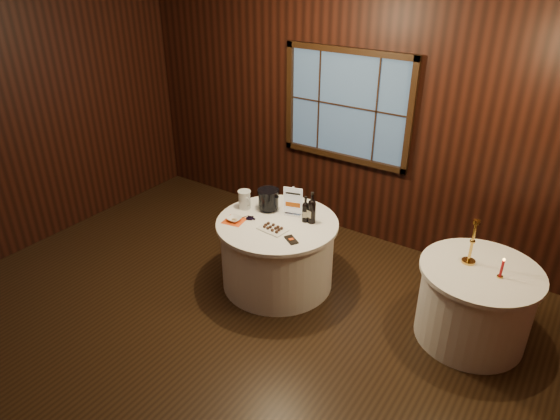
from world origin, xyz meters
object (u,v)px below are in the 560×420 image
Objects in this scene: port_bottle_left at (305,211)px; ice_bucket at (268,199)px; chocolate_plate at (273,229)px; glass_pitcher at (245,199)px; cracker_bowl at (234,219)px; brass_candlestick at (471,248)px; port_bottle_right at (312,210)px; side_table at (474,303)px; chocolate_box at (291,240)px; grape_bunch at (250,218)px; sign_stand at (293,205)px; red_candle at (502,270)px; main_table at (277,253)px.

port_bottle_left is 1.21× the size of ice_bucket.
chocolate_plate is 0.58m from glass_pitcher.
cracker_bowl is 0.33× the size of brass_candlestick.
chocolate_plate is at bearing -164.20° from brass_candlestick.
port_bottle_right reaches higher than cracker_bowl.
chocolate_box is (-1.67, -0.54, 0.39)m from side_table.
port_bottle_left is 1.72× the size of chocolate_box.
brass_candlestick is at bearing 15.80° from chocolate_plate.
chocolate_box is 1.03× the size of grape_bunch.
port_bottle_left is at bearing -31.47° from sign_stand.
sign_stand is 0.55m from glass_pitcher.
chocolate_plate is at bearing -166.39° from side_table.
chocolate_plate reaches higher than cracker_bowl.
brass_candlestick is (2.33, 0.28, 0.05)m from glass_pitcher.
port_bottle_left is at bearing 0.05° from ice_bucket.
side_table is 1.80m from chocolate_box.
cracker_bowl is (0.09, -0.29, -0.08)m from glass_pitcher.
glass_pitcher is at bearing -167.53° from chocolate_box.
port_bottle_right reaches higher than red_candle.
red_candle is (2.63, 0.20, -0.03)m from glass_pitcher.
sign_stand is at bearing -173.96° from port_bottle_right.
port_bottle_right reaches higher than glass_pitcher.
ice_bucket is at bearing 69.44° from cracker_bowl.
chocolate_box is (0.56, -0.40, -0.12)m from ice_bucket.
port_bottle_left is 0.97× the size of chocolate_plate.
chocolate_plate is (-0.24, -0.35, -0.13)m from port_bottle_right.
ice_bucket reaches higher than main_table.
chocolate_plate is 0.68× the size of brass_candlestick.
main_table is at bearing -135.18° from port_bottle_right.
side_table is 5.56× the size of red_candle.
chocolate_plate is 2.06× the size of cracker_bowl.
side_table is 2.47m from cracker_bowl.
main_table is 0.56m from chocolate_box.
side_table is at bearing 50.41° from chocolate_box.
chocolate_plate is at bearing 8.60° from cracker_bowl.
port_bottle_right is 0.45m from chocolate_plate.
red_candle is (2.16, 0.26, 0.46)m from main_table.
port_bottle_right is 1.57m from brass_candlestick.
port_bottle_right is (-1.70, -0.12, 0.53)m from side_table.
main_table is at bearing 26.47° from grape_bunch.
brass_candlestick is 2.24× the size of red_candle.
glass_pitcher is (-0.52, -0.16, -0.01)m from sign_stand.
ice_bucket is 1.17× the size of glass_pitcher.
port_bottle_right is 1.45× the size of ice_bucket.
glass_pitcher is 2.35m from brass_candlestick.
chocolate_plate is (0.01, -0.39, -0.10)m from sign_stand.
side_table is 6.44× the size of chocolate_box.
red_candle is (2.11, 0.04, -0.04)m from sign_stand.
red_candle is at bearing -13.92° from side_table.
port_bottle_left is (-1.76, -0.13, 0.51)m from side_table.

